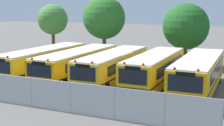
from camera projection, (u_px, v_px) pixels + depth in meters
The scene contains 11 objects.
ground_plane at pixel (114, 82), 27.39m from camera, with size 160.00×160.00×0.00m, color #595651.
school_bus_0 at pixel (44, 60), 29.90m from camera, with size 2.55×11.21×2.58m.
school_bus_1 at pixel (78, 63), 28.51m from camera, with size 2.67×11.23×2.58m.
school_bus_2 at pixel (113, 66), 26.95m from camera, with size 2.61×10.64×2.64m.
school_bus_3 at pixel (155, 69), 25.57m from camera, with size 2.52×10.02×2.70m.
school_bus_4 at pixel (199, 73), 24.07m from camera, with size 2.81×10.84×2.70m.
tree_0 at pixel (52, 19), 42.61m from camera, with size 3.92×3.92×6.46m.
tree_1 at pixel (105, 19), 37.88m from camera, with size 4.93×4.93×7.35m.
tree_2 at pixel (187, 26), 33.81m from camera, with size 4.78×4.78×6.55m.
chainlink_fence at pixel (50, 94), 19.94m from camera, with size 20.10×0.07×1.90m.
traffic_cone at pixel (102, 105), 20.09m from camera, with size 0.48×0.48×0.63m, color #EA5914.
Camera 1 is at (11.02, -24.32, 6.32)m, focal length 52.70 mm.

